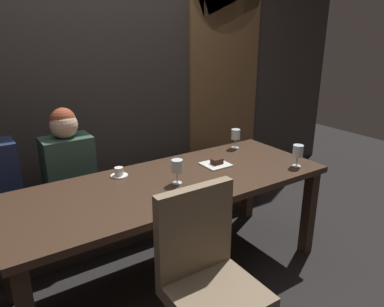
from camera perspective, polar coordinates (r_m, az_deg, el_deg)
ground at (r=2.85m, az=-2.89°, el=-18.02°), size 9.00×9.00×0.00m
back_wall_tiled at (r=3.39m, az=-14.40°, el=14.85°), size 6.00×0.12×3.00m
arched_door at (r=4.00m, az=5.12°, el=13.99°), size 0.90×0.05×2.55m
dining_table at (r=2.51m, az=-3.14°, el=-6.08°), size 2.20×0.84×0.74m
banquette_bench at (r=3.26m, az=-9.38°, el=-8.38°), size 2.50×0.44×0.45m
chair_near_side at (r=1.93m, az=2.30°, el=-17.86°), size 0.44×0.44×0.98m
diner_bearded at (r=2.89m, az=-18.84°, el=-0.68°), size 0.36×0.24×0.72m
wine_glass_center_front at (r=2.39m, az=-2.33°, el=-2.07°), size 0.08×0.08×0.16m
wine_glass_center_back at (r=2.79m, az=16.20°, el=0.27°), size 0.08×0.08×0.16m
wine_glass_end_left at (r=3.12m, az=6.83°, el=2.92°), size 0.08×0.08×0.16m
espresso_cup at (r=2.58m, az=-11.32°, el=-2.94°), size 0.12×0.12×0.06m
dessert_plate at (r=2.74m, az=3.78°, el=-1.52°), size 0.19×0.19×0.05m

